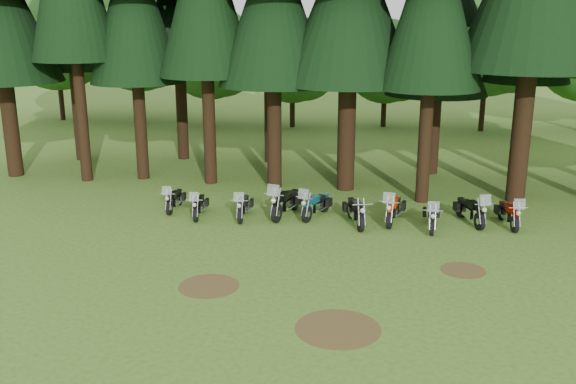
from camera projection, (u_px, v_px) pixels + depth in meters
name	position (u px, v px, depth m)	size (l,w,h in m)	color
ground	(318.00, 267.00, 20.28)	(120.00, 120.00, 0.00)	#3C671B
pine_back_4	(441.00, 2.00, 29.97)	(4.94, 4.94, 13.78)	black
decid_0	(59.00, 39.00, 46.24)	(8.00, 7.78, 10.00)	black
decid_1	(142.00, 41.00, 45.74)	(7.91, 7.69, 9.88)	black
decid_2	(213.00, 55.00, 44.14)	(6.72, 6.53, 8.40)	black
decid_3	(296.00, 62.00, 43.67)	(6.12, 5.95, 7.65)	black
decid_4	(389.00, 64.00, 43.83)	(5.93, 5.76, 7.41)	black
decid_5	(495.00, 37.00, 41.66)	(8.45, 8.21, 10.56)	black
dirt_patch_0	(209.00, 286.00, 18.86)	(1.80, 1.80, 0.01)	#4C3D1E
dirt_patch_1	(463.00, 270.00, 20.02)	(1.40, 1.40, 0.01)	#4C3D1E
dirt_patch_2	(338.00, 329.00, 16.32)	(2.20, 2.20, 0.01)	#4C3D1E
motorcycle_0	(174.00, 200.00, 26.02)	(0.38, 1.99, 1.25)	black
motorcycle_1	(199.00, 206.00, 25.19)	(0.51, 2.00, 1.26)	black
motorcycle_2	(243.00, 207.00, 25.02)	(0.46, 2.09, 1.32)	black
motorcycle_3	(286.00, 203.00, 25.22)	(0.89, 2.51, 1.58)	black
motorcycle_4	(316.00, 206.00, 25.11)	(1.02, 2.17, 1.40)	black
motorcycle_5	(356.00, 212.00, 24.22)	(0.81, 2.27, 0.95)	black
motorcycle_6	(394.00, 210.00, 24.48)	(0.68, 2.35, 1.47)	black
motorcycle_7	(432.00, 217.00, 23.73)	(0.40, 2.15, 1.35)	black
motorcycle_8	(470.00, 211.00, 24.34)	(1.06, 2.25, 1.45)	black
motorcycle_9	(508.00, 214.00, 24.05)	(0.62, 2.17, 1.36)	black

